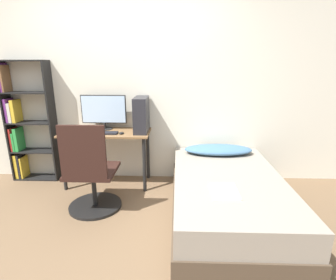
{
  "coord_description": "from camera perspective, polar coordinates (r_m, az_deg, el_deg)",
  "views": [
    {
      "loc": [
        0.63,
        -1.93,
        1.56
      ],
      "look_at": [
        0.53,
        0.83,
        0.75
      ],
      "focal_mm": 28.0,
      "sensor_mm": 36.0,
      "label": 1
    }
  ],
  "objects": [
    {
      "name": "monitor",
      "position": [
        3.53,
        -13.82,
        6.18
      ],
      "size": [
        0.59,
        0.2,
        0.45
      ],
      "color": "black",
      "rests_on": "desk"
    },
    {
      "name": "bed",
      "position": [
        2.89,
        12.65,
        -11.77
      ],
      "size": [
        1.13,
        1.92,
        0.44
      ],
      "color": "#4C3D2D",
      "rests_on": "ground_plane"
    },
    {
      "name": "keyboard",
      "position": [
        3.35,
        -14.1,
        1.51
      ],
      "size": [
        0.38,
        0.12,
        0.02
      ],
      "color": "black",
      "rests_on": "desk"
    },
    {
      "name": "bookshelf",
      "position": [
        4.01,
        -28.84,
        2.68
      ],
      "size": [
        0.62,
        0.22,
        1.6
      ],
      "color": "black",
      "rests_on": "ground_plane"
    },
    {
      "name": "phone",
      "position": [
        3.68,
        -20.25,
        2.21
      ],
      "size": [
        0.07,
        0.14,
        0.01
      ],
      "color": "#B7B7BC",
      "rests_on": "desk"
    },
    {
      "name": "office_chair",
      "position": [
        2.95,
        -16.39,
        -8.15
      ],
      "size": [
        0.58,
        0.58,
        1.0
      ],
      "color": "black",
      "rests_on": "ground_plane"
    },
    {
      "name": "magazine",
      "position": [
        2.46,
        12.21,
        -10.85
      ],
      "size": [
        0.24,
        0.32,
        0.01
      ],
      "color": "silver",
      "rests_on": "bed"
    },
    {
      "name": "desk",
      "position": [
        3.47,
        -13.25,
        -0.15
      ],
      "size": [
        1.12,
        0.5,
        0.72
      ],
      "color": "brown",
      "rests_on": "ground_plane"
    },
    {
      "name": "pc_tower",
      "position": [
        3.33,
        -5.82,
        5.52
      ],
      "size": [
        0.16,
        0.4,
        0.44
      ],
      "color": "#232328",
      "rests_on": "desk"
    },
    {
      "name": "ground_plane",
      "position": [
        2.56,
        -13.7,
        -21.71
      ],
      "size": [
        14.0,
        14.0,
        0.0
      ],
      "primitive_type": "plane",
      "color": "brown"
    },
    {
      "name": "pillow",
      "position": [
        3.41,
        10.87,
        -2.07
      ],
      "size": [
        0.86,
        0.36,
        0.11
      ],
      "color": "teal",
      "rests_on": "bed"
    },
    {
      "name": "mouse",
      "position": [
        3.29,
        -10.09,
        1.49
      ],
      "size": [
        0.06,
        0.09,
        0.02
      ],
      "color": "black",
      "rests_on": "desk"
    },
    {
      "name": "wall_back",
      "position": [
        3.56,
        -8.38,
        11.17
      ],
      "size": [
        8.0,
        0.05,
        2.5
      ],
      "color": "silver",
      "rests_on": "ground_plane"
    }
  ]
}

